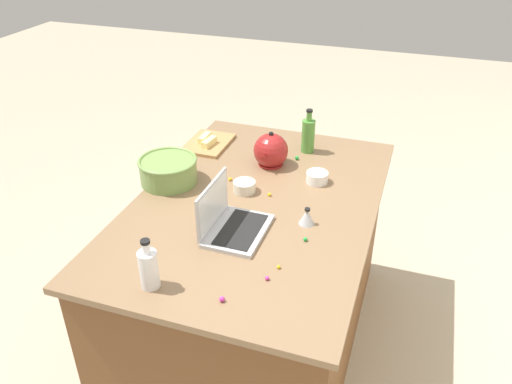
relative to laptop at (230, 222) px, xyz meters
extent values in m
plane|color=#B7A88E|center=(-0.26, 0.03, -0.95)|extent=(12.00, 12.00, 0.00)
cube|color=brown|center=(-0.26, 0.03, -0.51)|extent=(1.57, 1.03, 0.87)
cube|color=#846647|center=(-0.26, 0.03, -0.06)|extent=(1.63, 1.09, 0.03)
cube|color=#B7B7BC|center=(0.00, 0.04, -0.04)|extent=(0.31, 0.22, 0.02)
cube|color=black|center=(0.00, 0.05, -0.03)|extent=(0.27, 0.16, 0.00)
cube|color=#B7B7BC|center=(0.00, -0.08, 0.07)|extent=(0.30, 0.01, 0.20)
cube|color=silver|center=(0.00, -0.07, 0.07)|extent=(0.27, 0.01, 0.18)
cylinder|color=#72934C|center=(-0.29, -0.44, 0.01)|extent=(0.28, 0.28, 0.12)
cylinder|color=black|center=(-0.29, -0.44, 0.02)|extent=(0.23, 0.23, 0.10)
torus|color=#72934C|center=(-0.29, -0.44, 0.07)|extent=(0.29, 0.29, 0.02)
cylinder|color=#4C8C38|center=(-0.84, 0.13, 0.04)|extent=(0.07, 0.07, 0.18)
cylinder|color=#4C8C38|center=(-0.84, 0.13, 0.16)|extent=(0.03, 0.03, 0.05)
cylinder|color=black|center=(-0.84, 0.13, 0.19)|extent=(0.03, 0.03, 0.01)
cylinder|color=white|center=(0.42, -0.15, 0.03)|extent=(0.07, 0.07, 0.15)
cylinder|color=white|center=(0.42, -0.15, 0.13)|extent=(0.03, 0.03, 0.04)
cylinder|color=black|center=(0.42, -0.15, 0.15)|extent=(0.03, 0.03, 0.01)
cylinder|color=maroon|center=(-0.63, -0.02, -0.04)|extent=(0.13, 0.13, 0.01)
sphere|color=maroon|center=(-0.63, -0.02, 0.03)|extent=(0.18, 0.18, 0.18)
cone|color=maroon|center=(-0.54, -0.02, 0.05)|extent=(0.08, 0.03, 0.07)
sphere|color=black|center=(-0.63, -0.02, 0.13)|extent=(0.02, 0.02, 0.02)
cube|color=#AD7F4C|center=(-0.74, -0.42, -0.04)|extent=(0.30, 0.22, 0.02)
cube|color=#F4E58C|center=(-0.75, -0.44, -0.01)|extent=(0.11, 0.04, 0.04)
cube|color=#F4E58C|center=(-0.70, -0.40, -0.01)|extent=(0.11, 0.05, 0.04)
cylinder|color=white|center=(-0.53, 0.25, -0.02)|extent=(0.11, 0.11, 0.05)
cylinder|color=beige|center=(-0.33, -0.05, -0.02)|extent=(0.11, 0.11, 0.05)
cone|color=#B2B2B7|center=(-0.16, 0.29, -0.01)|extent=(0.07, 0.07, 0.07)
cylinder|color=black|center=(-0.16, 0.29, 0.03)|extent=(0.02, 0.02, 0.01)
sphere|color=yellow|center=(-0.40, -0.16, -0.04)|extent=(0.02, 0.02, 0.02)
sphere|color=green|center=(-0.87, 0.09, -0.04)|extent=(0.02, 0.02, 0.02)
sphere|color=green|center=(-0.03, 0.32, -0.04)|extent=(0.02, 0.02, 0.02)
sphere|color=yellow|center=(-0.32, 0.07, -0.04)|extent=(0.02, 0.02, 0.02)
sphere|color=#CC3399|center=(0.41, 0.13, -0.04)|extent=(0.02, 0.02, 0.02)
sphere|color=yellow|center=(0.17, 0.26, -0.04)|extent=(0.01, 0.01, 0.01)
sphere|color=green|center=(-0.72, 0.10, -0.04)|extent=(0.02, 0.02, 0.02)
sphere|color=#CC3399|center=(0.25, 0.24, -0.04)|extent=(0.02, 0.02, 0.02)
camera|label=1|loc=(1.65, 0.68, 1.22)|focal=36.19mm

